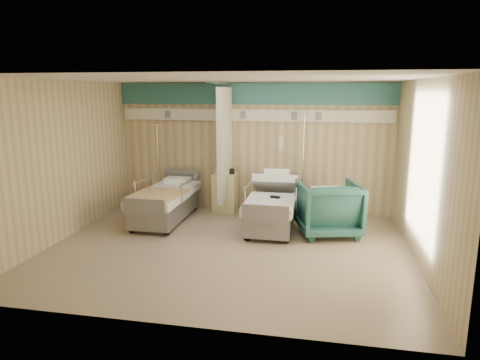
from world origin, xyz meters
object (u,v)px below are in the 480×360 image
bed_right (272,211)px  bedside_cabinet (225,192)px  visitor_armchair (328,208)px  bed_left (165,205)px  iv_stand_left (159,191)px  iv_stand_right (302,194)px

bed_right → bedside_cabinet: bedside_cabinet is taller
visitor_armchair → bed_left: bearing=-19.1°
visitor_armchair → iv_stand_left: bearing=-31.7°
iv_stand_left → bedside_cabinet: bearing=0.4°
bedside_cabinet → iv_stand_left: 1.53m
bed_right → visitor_armchair: size_ratio=1.98×
bedside_cabinet → iv_stand_left: bearing=-179.6°
bed_right → iv_stand_right: size_ratio=1.00×
bed_left → bedside_cabinet: bedside_cabinet is taller
bed_left → iv_stand_left: iv_stand_left is taller
visitor_armchair → bedside_cabinet: bearing=-42.2°
iv_stand_left → iv_stand_right: bearing=1.4°
iv_stand_right → visitor_armchair: bearing=-65.7°
bed_right → bedside_cabinet: size_ratio=2.54×
bed_right → iv_stand_right: 1.10m
bed_left → iv_stand_left: (-0.48, 0.89, 0.07)m
bed_right → iv_stand_right: (0.51, 0.97, 0.13)m
bedside_cabinet → visitor_armchair: 2.49m
bed_left → iv_stand_left: size_ratio=1.13×
iv_stand_right → bed_right: bearing=-118.0°
iv_stand_right → iv_stand_left: bearing=-178.6°
bedside_cabinet → iv_stand_right: (1.66, 0.07, 0.02)m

